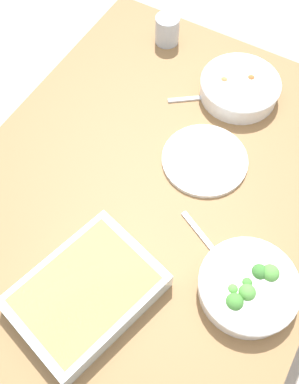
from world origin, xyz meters
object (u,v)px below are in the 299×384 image
at_px(drink_cup, 167,31).
at_px(side_plate, 205,160).
at_px(stew_bowl, 240,87).
at_px(spoon_by_stew, 208,97).
at_px(broccoli_bowl, 248,287).
at_px(spoon_by_broccoli, 213,249).
at_px(baking_dish, 86,293).

xyz_separation_m(drink_cup, side_plate, (0.34, 0.30, -0.03)).
xyz_separation_m(stew_bowl, spoon_by_stew, (0.05, -0.07, -0.03)).
bearing_deg(spoon_by_stew, stew_bowl, 126.63).
bearing_deg(broccoli_bowl, side_plate, -138.56).
distance_m(drink_cup, spoon_by_broccoli, 0.69).
height_order(broccoli_bowl, spoon_by_broccoli, broccoli_bowl).
height_order(stew_bowl, broccoli_bowl, broccoli_bowl).
height_order(drink_cup, side_plate, drink_cup).
relative_size(baking_dish, spoon_by_stew, 2.29).
distance_m(side_plate, spoon_by_stew, 0.21).
bearing_deg(stew_bowl, broccoli_bowl, 26.09).
relative_size(drink_cup, spoon_by_stew, 0.56).
distance_m(baking_dish, spoon_by_stew, 0.64).
distance_m(drink_cup, side_plate, 0.45).
relative_size(spoon_by_stew, spoon_by_broccoli, 0.92).
xyz_separation_m(side_plate, spoon_by_broccoli, (0.21, 0.12, -0.00)).
distance_m(broccoli_bowl, spoon_by_stew, 0.56).
height_order(drink_cup, spoon_by_broccoli, drink_cup).
bearing_deg(spoon_by_broccoli, stew_bowl, -162.64).
bearing_deg(side_plate, baking_dish, -7.89).
height_order(stew_bowl, drink_cup, drink_cup).
height_order(stew_bowl, baking_dish, same).
xyz_separation_m(baking_dish, drink_cup, (-0.78, -0.23, 0.00)).
bearing_deg(broccoli_bowl, spoon_by_stew, -145.23).
height_order(stew_bowl, spoon_by_broccoli, stew_bowl).
height_order(side_plate, spoon_by_broccoli, side_plate).
xyz_separation_m(stew_bowl, drink_cup, (-0.09, -0.28, 0.01)).
bearing_deg(baking_dish, stew_bowl, 176.39).
distance_m(stew_bowl, drink_cup, 0.29).
height_order(spoon_by_stew, spoon_by_broccoli, same).
xyz_separation_m(stew_bowl, baking_dish, (0.69, -0.04, 0.00)).
relative_size(stew_bowl, broccoli_bowl, 1.01).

